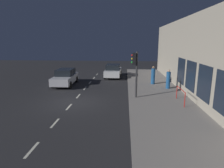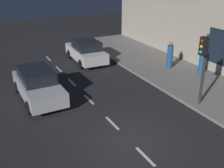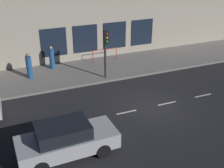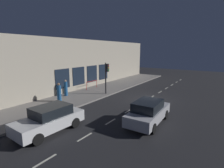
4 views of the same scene
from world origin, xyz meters
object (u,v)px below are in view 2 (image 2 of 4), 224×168
object	(u,v)px
traffic_light	(204,58)
parked_car_0	(38,84)
pedestrian_1	(170,56)
parked_car_1	(86,51)
pedestrian_0	(202,62)

from	to	relation	value
traffic_light	parked_car_0	xyz separation A→B (m)	(-6.67, 4.43, -1.69)
parked_car_0	pedestrian_1	xyz separation A→B (m)	(8.69, 0.36, 0.17)
traffic_light	parked_car_0	size ratio (longest dim) A/B	0.78
parked_car_1	parked_car_0	bearing A→B (deg)	-133.19
traffic_light	parked_car_0	bearing A→B (deg)	146.40
pedestrian_1	pedestrian_0	bearing A→B (deg)	-41.69
parked_car_1	pedestrian_0	bearing A→B (deg)	-46.23
traffic_light	pedestrian_0	distance (m)	4.62
traffic_light	parked_car_1	xyz separation A→B (m)	(-2.17, 8.92, -1.69)
parked_car_1	pedestrian_1	bearing A→B (deg)	-42.70
traffic_light	pedestrian_1	bearing A→B (deg)	67.10
parked_car_1	pedestrian_0	size ratio (longest dim) A/B	2.50
traffic_light	parked_car_0	distance (m)	8.18
parked_car_1	pedestrian_1	world-z (taller)	pedestrian_1
parked_car_0	parked_car_1	bearing A→B (deg)	-136.57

